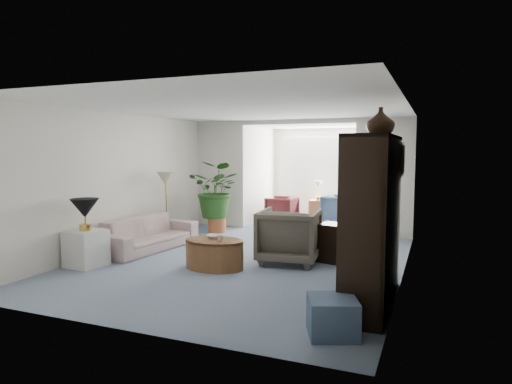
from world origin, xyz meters
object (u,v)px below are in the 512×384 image
at_px(wingback_chair, 289,236).
at_px(sunroom_chair_maroon, 282,209).
at_px(side_table_dark, 336,243).
at_px(sunroom_table, 318,210).
at_px(floor_lamp, 166,179).
at_px(cabinet_urn, 381,122).
at_px(sofa, 148,234).
at_px(end_table, 86,248).
at_px(table_lamp, 85,208).
at_px(coffee_cup, 220,239).
at_px(coffee_table, 214,254).
at_px(sunroom_chair_blue, 341,210).
at_px(framed_picture, 402,160).
at_px(plant_pot, 217,225).
at_px(ottoman, 332,317).
at_px(entertainment_cabinet, 373,221).
at_px(coffee_bowl, 214,236).

distance_m(wingback_chair, sunroom_chair_maroon, 4.10).
relative_size(side_table_dark, sunroom_table, 1.24).
height_order(floor_lamp, cabinet_urn, cabinet_urn).
height_order(sofa, side_table_dark, side_table_dark).
relative_size(end_table, table_lamp, 1.30).
bearing_deg(coffee_cup, coffee_table, 146.31).
xyz_separation_m(cabinet_urn, sunroom_chair_blue, (-1.44, 4.84, -1.81)).
height_order(framed_picture, sunroom_chair_maroon, framed_picture).
relative_size(sofa, coffee_table, 2.15).
bearing_deg(plant_pot, cabinet_urn, -37.74).
bearing_deg(plant_pot, sofa, -100.28).
bearing_deg(coffee_cup, floor_lamp, 140.58).
xyz_separation_m(cabinet_urn, sunroom_chair_maroon, (-2.94, 4.84, -1.86)).
bearing_deg(coffee_table, plant_pot, 116.21).
distance_m(wingback_chair, side_table_dark, 0.77).
relative_size(cabinet_urn, plant_pot, 0.91).
relative_size(coffee_table, coffee_cup, 9.40).
relative_size(coffee_cup, ottoman, 0.21).
bearing_deg(ottoman, coffee_table, 141.24).
bearing_deg(coffee_table, framed_picture, 8.78).
relative_size(coffee_cup, sunroom_chair_maroon, 0.14).
height_order(coffee_table, entertainment_cabinet, entertainment_cabinet).
distance_m(side_table_dark, sunroom_chair_maroon, 4.13).
xyz_separation_m(coffee_table, coffee_cup, (0.15, -0.10, 0.27)).
height_order(entertainment_cabinet, cabinet_urn, cabinet_urn).
xyz_separation_m(sofa, sunroom_table, (2.01, 4.68, -0.05)).
bearing_deg(end_table, ottoman, -15.40).
xyz_separation_m(entertainment_cabinet, sunroom_chair_blue, (-1.44, 5.34, -0.63)).
height_order(table_lamp, floor_lamp, floor_lamp).
bearing_deg(coffee_bowl, plant_pot, 116.20).
bearing_deg(coffee_table, cabinet_urn, -4.87).
distance_m(wingback_chair, cabinet_urn, 2.52).
bearing_deg(cabinet_urn, sunroom_chair_blue, 106.62).
bearing_deg(ottoman, end_table, 164.60).
xyz_separation_m(cabinet_urn, sunroom_table, (-2.19, 5.59, -1.93)).
bearing_deg(sunroom_chair_maroon, floor_lamp, -22.82).
height_order(wingback_chair, sunroom_chair_blue, wingback_chair).
xyz_separation_m(coffee_table, sunroom_chair_blue, (1.03, 4.63, 0.15)).
height_order(coffee_cup, sunroom_table, coffee_cup).
distance_m(sofa, sunroom_chair_maroon, 4.13).
height_order(coffee_table, sunroom_chair_blue, sunroom_chair_blue).
bearing_deg(framed_picture, wingback_chair, 167.99).
bearing_deg(ottoman, sunroom_table, 105.31).
height_order(coffee_cup, wingback_chair, wingback_chair).
relative_size(end_table, wingback_chair, 0.59).
xyz_separation_m(end_table, coffee_cup, (2.08, 0.55, 0.21)).
height_order(cabinet_urn, sunroom_table, cabinet_urn).
height_order(side_table_dark, entertainment_cabinet, entertainment_cabinet).
xyz_separation_m(side_table_dark, sunroom_chair_maroon, (-2.13, 3.54, 0.01)).
bearing_deg(framed_picture, side_table_dark, 147.20).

